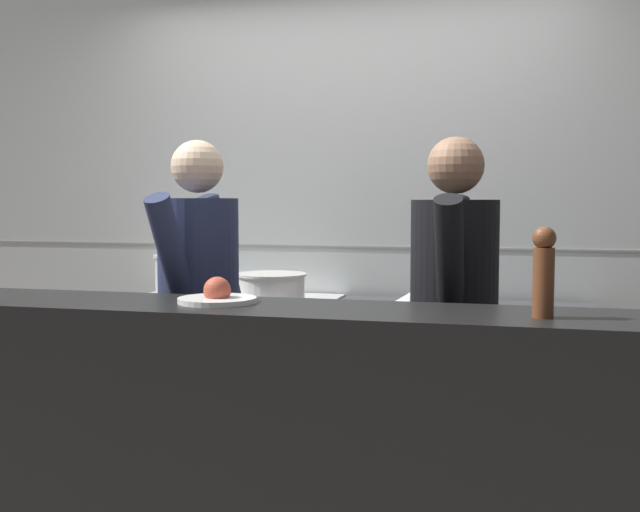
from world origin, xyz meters
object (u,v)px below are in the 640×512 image
object	(u,v)px
oven_range	(230,386)
sauce_pot	(271,287)
stock_pot	(189,275)
chef_head_cook	(199,316)
chef_sous	(453,327)
pepper_mill	(544,270)
mixing_bowl_steel	(411,299)
plated_dish_main	(217,296)
chefs_knife	(434,309)

from	to	relation	value
oven_range	sauce_pot	xyz separation A→B (m)	(0.24, -0.04, 0.52)
stock_pot	chef_head_cook	bearing A→B (deg)	-62.34
chef_head_cook	chef_sous	bearing A→B (deg)	5.94
pepper_mill	mixing_bowl_steel	bearing A→B (deg)	113.98
oven_range	sauce_pot	size ratio (longest dim) A/B	3.01
plated_dish_main	stock_pot	bearing A→B (deg)	118.68
sauce_pot	plated_dish_main	distance (m)	1.16
mixing_bowl_steel	chef_head_cook	size ratio (longest dim) A/B	0.14
stock_pot	plated_dish_main	size ratio (longest dim) A/B	1.34
mixing_bowl_steel	pepper_mill	world-z (taller)	pepper_mill
mixing_bowl_steel	stock_pot	bearing A→B (deg)	-179.09
oven_range	chef_head_cook	world-z (taller)	chef_head_cook
sauce_pot	chef_sous	xyz separation A→B (m)	(0.94, -0.62, -0.06)
plated_dish_main	oven_range	bearing A→B (deg)	109.82
mixing_bowl_steel	chefs_knife	size ratio (longest dim) A/B	0.66
chef_head_cook	mixing_bowl_steel	bearing A→B (deg)	45.37
oven_range	stock_pot	bearing A→B (deg)	-172.66
sauce_pot	mixing_bowl_steel	distance (m)	0.69
chef_head_cook	plated_dish_main	bearing A→B (deg)	-54.65
mixing_bowl_steel	chef_head_cook	bearing A→B (deg)	-140.04
stock_pot	mixing_bowl_steel	distance (m)	1.14
chefs_knife	pepper_mill	distance (m)	1.26
oven_range	chef_sous	bearing A→B (deg)	-29.45
plated_dish_main	chef_sous	bearing A→B (deg)	34.56
pepper_mill	chef_head_cook	distance (m)	1.50
chefs_knife	pepper_mill	bearing A→B (deg)	-69.10
sauce_pot	plated_dish_main	size ratio (longest dim) A/B	1.31
chefs_knife	chef_sous	bearing A→B (deg)	-76.65
chef_sous	chef_head_cook	bearing A→B (deg)	-179.45
oven_range	chef_head_cook	bearing A→B (deg)	-78.80
mixing_bowl_steel	chef_sous	distance (m)	0.71
chef_head_cook	stock_pot	bearing A→B (deg)	123.07
mixing_bowl_steel	chef_sous	size ratio (longest dim) A/B	0.14
oven_range	pepper_mill	world-z (taller)	pepper_mill
plated_dish_main	mixing_bowl_steel	bearing A→B (deg)	66.84
plated_dish_main	pepper_mill	xyz separation A→B (m)	(1.06, -0.07, 0.12)
plated_dish_main	pepper_mill	size ratio (longest dim) A/B	0.99
mixing_bowl_steel	chef_head_cook	xyz separation A→B (m)	(-0.80, -0.67, -0.01)
sauce_pot	mixing_bowl_steel	xyz separation A→B (m)	(0.69, 0.04, -0.04)
chef_head_cook	chef_sous	world-z (taller)	chef_head_cook
stock_pot	chef_head_cook	xyz separation A→B (m)	(0.34, -0.65, -0.10)
pepper_mill	chefs_knife	bearing A→B (deg)	110.90
chefs_knife	pepper_mill	xyz separation A→B (m)	(0.44, -1.14, 0.29)
oven_range	stock_pot	world-z (taller)	stock_pot
stock_pot	chef_head_cook	distance (m)	0.74
oven_range	plated_dish_main	world-z (taller)	plated_dish_main
oven_range	stock_pot	distance (m)	0.60
mixing_bowl_steel	plated_dish_main	distance (m)	1.29
mixing_bowl_steel	plated_dish_main	world-z (taller)	plated_dish_main
sauce_pot	chef_sous	distance (m)	1.13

